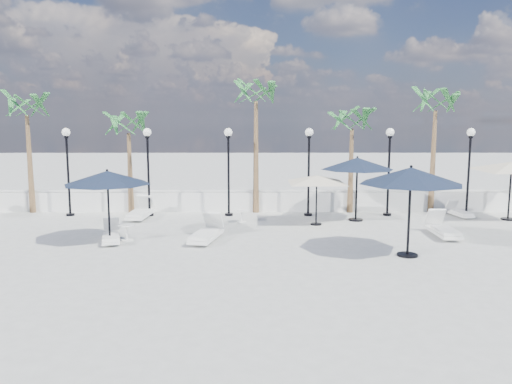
{
  "coord_description": "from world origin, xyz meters",
  "views": [
    {
      "loc": [
        1.13,
        -15.15,
        4.15
      ],
      "look_at": [
        1.19,
        3.36,
        1.5
      ],
      "focal_mm": 35.0,
      "sensor_mm": 36.0,
      "label": 1
    }
  ],
  "objects_px": {
    "parasol_navy_right": "(411,176)",
    "parasol_cream_sq_b": "(512,162)",
    "lounger_4": "(207,233)",
    "parasol_navy_mid": "(357,164)",
    "parasol_cream_sq_a": "(317,176)",
    "lounger_2": "(111,236)",
    "lounger_5": "(443,229)",
    "lounger_3": "(140,212)",
    "parasol_navy_left": "(107,178)",
    "lounger_6": "(459,212)"
  },
  "relations": [
    {
      "from": "parasol_navy_right",
      "to": "parasol_cream_sq_b",
      "type": "distance_m",
      "value": 8.24
    },
    {
      "from": "lounger_4",
      "to": "parasol_navy_mid",
      "type": "height_order",
      "value": "parasol_navy_mid"
    },
    {
      "from": "parasol_cream_sq_a",
      "to": "lounger_2",
      "type": "bearing_deg",
      "value": -158.96
    },
    {
      "from": "lounger_5",
      "to": "parasol_cream_sq_a",
      "type": "height_order",
      "value": "parasol_cream_sq_a"
    },
    {
      "from": "lounger_5",
      "to": "lounger_2",
      "type": "bearing_deg",
      "value": -175.71
    },
    {
      "from": "lounger_3",
      "to": "parasol_navy_mid",
      "type": "xyz_separation_m",
      "value": [
        9.13,
        -0.46,
        2.11
      ]
    },
    {
      "from": "lounger_5",
      "to": "parasol_cream_sq_a",
      "type": "xyz_separation_m",
      "value": [
        -4.33,
        2.07,
        1.72
      ]
    },
    {
      "from": "parasol_navy_left",
      "to": "parasol_cream_sq_b",
      "type": "relative_size",
      "value": 0.55
    },
    {
      "from": "parasol_navy_right",
      "to": "parasol_cream_sq_a",
      "type": "xyz_separation_m",
      "value": [
        -2.26,
        4.7,
        -0.49
      ]
    },
    {
      "from": "lounger_6",
      "to": "parasol_navy_left",
      "type": "xyz_separation_m",
      "value": [
        -13.85,
        -4.81,
        2.05
      ]
    },
    {
      "from": "lounger_4",
      "to": "parasol_navy_left",
      "type": "distance_m",
      "value": 3.83
    },
    {
      "from": "lounger_5",
      "to": "parasol_cream_sq_b",
      "type": "distance_m",
      "value": 5.41
    },
    {
      "from": "lounger_4",
      "to": "lounger_5",
      "type": "height_order",
      "value": "lounger_4"
    },
    {
      "from": "lounger_6",
      "to": "parasol_navy_mid",
      "type": "relative_size",
      "value": 0.55
    },
    {
      "from": "lounger_2",
      "to": "lounger_4",
      "type": "bearing_deg",
      "value": -12.58
    },
    {
      "from": "lounger_2",
      "to": "parasol_cream_sq_a",
      "type": "xyz_separation_m",
      "value": [
        7.43,
        2.86,
        1.76
      ]
    },
    {
      "from": "lounger_4",
      "to": "lounger_6",
      "type": "bearing_deg",
      "value": 34.76
    },
    {
      "from": "lounger_5",
      "to": "parasol_cream_sq_b",
      "type": "bearing_deg",
      "value": 38.42
    },
    {
      "from": "lounger_6",
      "to": "parasol_navy_right",
      "type": "bearing_deg",
      "value": -131.58
    },
    {
      "from": "parasol_navy_left",
      "to": "lounger_5",
      "type": "bearing_deg",
      "value": 5.12
    },
    {
      "from": "lounger_4",
      "to": "parasol_navy_mid",
      "type": "xyz_separation_m",
      "value": [
        5.92,
        3.59,
        2.11
      ]
    },
    {
      "from": "lounger_6",
      "to": "parasol_navy_mid",
      "type": "bearing_deg",
      "value": -178.14
    },
    {
      "from": "lounger_6",
      "to": "parasol_cream_sq_b",
      "type": "xyz_separation_m",
      "value": [
        1.78,
        -0.72,
        2.24
      ]
    },
    {
      "from": "lounger_2",
      "to": "lounger_5",
      "type": "bearing_deg",
      "value": -10.9
    },
    {
      "from": "lounger_2",
      "to": "parasol_navy_mid",
      "type": "height_order",
      "value": "parasol_navy_mid"
    },
    {
      "from": "lounger_2",
      "to": "parasol_cream_sq_b",
      "type": "xyz_separation_m",
      "value": [
        15.66,
        3.83,
        2.22
      ]
    },
    {
      "from": "lounger_5",
      "to": "parasol_navy_mid",
      "type": "relative_size",
      "value": 0.7
    },
    {
      "from": "parasol_cream_sq_a",
      "to": "parasol_navy_left",
      "type": "bearing_deg",
      "value": -157.09
    },
    {
      "from": "parasol_navy_left",
      "to": "parasol_navy_mid",
      "type": "bearing_deg",
      "value": 23.46
    },
    {
      "from": "parasol_cream_sq_b",
      "to": "parasol_cream_sq_a",
      "type": "bearing_deg",
      "value": -173.28
    },
    {
      "from": "lounger_6",
      "to": "parasol_navy_right",
      "type": "relative_size",
      "value": 0.53
    },
    {
      "from": "lounger_2",
      "to": "lounger_3",
      "type": "height_order",
      "value": "lounger_3"
    },
    {
      "from": "parasol_cream_sq_a",
      "to": "parasol_cream_sq_b",
      "type": "distance_m",
      "value": 8.31
    },
    {
      "from": "lounger_6",
      "to": "lounger_3",
      "type": "bearing_deg",
      "value": 173.31
    },
    {
      "from": "lounger_5",
      "to": "parasol_navy_right",
      "type": "distance_m",
      "value": 4.01
    },
    {
      "from": "parasol_navy_right",
      "to": "parasol_cream_sq_a",
      "type": "distance_m",
      "value": 5.24
    },
    {
      "from": "lounger_4",
      "to": "parasol_navy_left",
      "type": "relative_size",
      "value": 0.78
    },
    {
      "from": "lounger_3",
      "to": "parasol_cream_sq_b",
      "type": "bearing_deg",
      "value": 2.04
    },
    {
      "from": "lounger_3",
      "to": "parasol_navy_left",
      "type": "distance_m",
      "value": 4.86
    },
    {
      "from": "lounger_2",
      "to": "parasol_navy_left",
      "type": "xyz_separation_m",
      "value": [
        0.03,
        -0.27,
        2.03
      ]
    },
    {
      "from": "lounger_2",
      "to": "lounger_5",
      "type": "distance_m",
      "value": 11.78
    },
    {
      "from": "lounger_4",
      "to": "lounger_6",
      "type": "relative_size",
      "value": 1.35
    },
    {
      "from": "lounger_3",
      "to": "parasol_cream_sq_a",
      "type": "bearing_deg",
      "value": -6.82
    },
    {
      "from": "lounger_2",
      "to": "lounger_3",
      "type": "xyz_separation_m",
      "value": [
        0.07,
        4.17,
        0.05
      ]
    },
    {
      "from": "lounger_5",
      "to": "parasol_navy_left",
      "type": "relative_size",
      "value": 0.73
    },
    {
      "from": "lounger_6",
      "to": "parasol_cream_sq_a",
      "type": "bearing_deg",
      "value": -173.59
    },
    {
      "from": "lounger_4",
      "to": "parasol_cream_sq_b",
      "type": "bearing_deg",
      "value": 28.78
    },
    {
      "from": "lounger_5",
      "to": "parasol_cream_sq_b",
      "type": "height_order",
      "value": "parasol_cream_sq_b"
    },
    {
      "from": "lounger_6",
      "to": "parasol_navy_left",
      "type": "distance_m",
      "value": 14.81
    },
    {
      "from": "lounger_2",
      "to": "lounger_4",
      "type": "height_order",
      "value": "lounger_4"
    }
  ]
}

